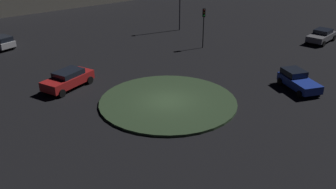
# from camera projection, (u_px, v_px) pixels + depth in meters

# --- Properties ---
(ground_plane) EXTENTS (117.62, 117.62, 0.00)m
(ground_plane) POSITION_uv_depth(u_px,v_px,m) (168.00, 103.00, 29.11)
(ground_plane) COLOR black
(roundabout_island) EXTENTS (10.61, 10.61, 0.19)m
(roundabout_island) POSITION_uv_depth(u_px,v_px,m) (168.00, 102.00, 29.08)
(roundabout_island) COLOR #2D4228
(roundabout_island) RESTS_ON ground_plane
(car_red) EXTENTS (4.82, 2.84, 1.51)m
(car_red) POSITION_uv_depth(u_px,v_px,m) (68.00, 79.00, 31.46)
(car_red) COLOR red
(car_red) RESTS_ON ground_plane
(car_grey) EXTENTS (4.60, 2.24, 1.47)m
(car_grey) POSITION_uv_depth(u_px,v_px,m) (322.00, 36.00, 43.91)
(car_grey) COLOR slate
(car_grey) RESTS_ON ground_plane
(car_blue) EXTENTS (3.48, 4.31, 1.47)m
(car_blue) POSITION_uv_depth(u_px,v_px,m) (298.00, 81.00, 31.27)
(car_blue) COLOR #1E38A5
(car_blue) RESTS_ON ground_plane
(traffic_light_northeast) EXTENTS (0.40, 0.37, 4.38)m
(traffic_light_northeast) POSITION_uv_depth(u_px,v_px,m) (204.00, 20.00, 40.88)
(traffic_light_northeast) COLOR #2D2D2D
(traffic_light_northeast) RESTS_ON ground_plane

